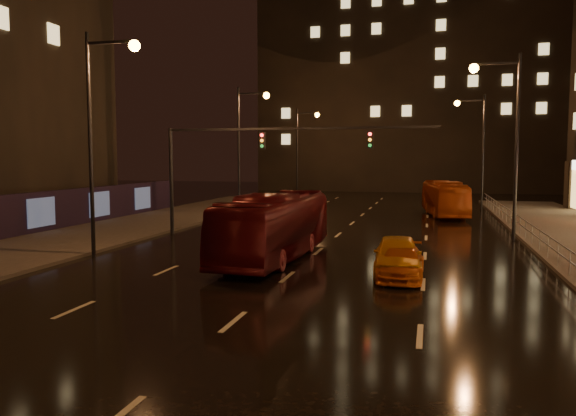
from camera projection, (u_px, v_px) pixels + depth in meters
The scene contains 9 objects.
ground at pixel (332, 240), 30.85m from camera, with size 140.00×140.00×0.00m, color black.
sidewalk_left at pixel (61, 242), 29.34m from camera, with size 7.00×70.00×0.15m, color #38332D.
building_distant at pixel (425, 61), 78.45m from camera, with size 44.00×16.00×36.00m, color black.
traffic_signal at pixel (244, 154), 31.67m from camera, with size 15.31×0.32×6.20m.
railing_right at pixel (540, 235), 26.34m from camera, with size 0.05×56.00×1.00m.
bus_red at pixel (275, 226), 24.98m from camera, with size 2.45×10.48×2.92m, color #4C0A0F.
bus_curb at pixel (444, 198), 43.66m from camera, with size 2.26×9.65×2.69m, color #A83E10.
taxi_near at pixel (397, 255), 21.61m from camera, with size 1.78×4.41×1.50m, color orange.
taxi_far at pixel (401, 262), 21.00m from camera, with size 1.64×4.03×1.17m, color #C45512.
Camera 1 is at (5.18, -10.23, 4.50)m, focal length 35.00 mm.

